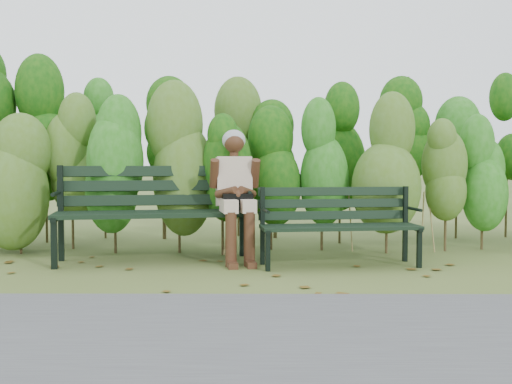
{
  "coord_description": "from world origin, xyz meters",
  "views": [
    {
      "loc": [
        0.04,
        -5.58,
        1.06
      ],
      "look_at": [
        0.0,
        0.35,
        0.75
      ],
      "focal_mm": 42.0,
      "sensor_mm": 36.0,
      "label": 1
    }
  ],
  "objects": [
    {
      "name": "ground",
      "position": [
        0.0,
        0.0,
        0.0
      ],
      "size": [
        80.0,
        80.0,
        0.0
      ],
      "primitive_type": "plane",
      "color": "#4A5C24"
    },
    {
      "name": "hedge_band",
      "position": [
        0.0,
        1.86,
        1.26
      ],
      "size": [
        11.04,
        1.67,
        2.42
      ],
      "color": "#47381E",
      "rests_on": "ground"
    },
    {
      "name": "seated_woman",
      "position": [
        -0.22,
        0.69,
        0.8
      ],
      "size": [
        0.56,
        0.82,
        1.39
      ],
      "color": "tan",
      "rests_on": "ground"
    },
    {
      "name": "footpath",
      "position": [
        0.0,
        -2.2,
        0.01
      ],
      "size": [
        60.0,
        2.5,
        0.01
      ],
      "primitive_type": "cube",
      "color": "#474749",
      "rests_on": "ground"
    },
    {
      "name": "bench_right",
      "position": [
        0.83,
        0.48,
        0.47
      ],
      "size": [
        1.64,
        0.72,
        0.79
      ],
      "color": "black",
      "rests_on": "ground"
    },
    {
      "name": "bench_left",
      "position": [
        -1.09,
        0.74,
        0.6
      ],
      "size": [
        2.11,
        1.01,
        1.01
      ],
      "color": "black",
      "rests_on": "ground"
    },
    {
      "name": "leaf_litter",
      "position": [
        -0.34,
        -0.21,
        0.0
      ],
      "size": [
        5.83,
        2.24,
        0.01
      ],
      "color": "brown",
      "rests_on": "ground"
    }
  ]
}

